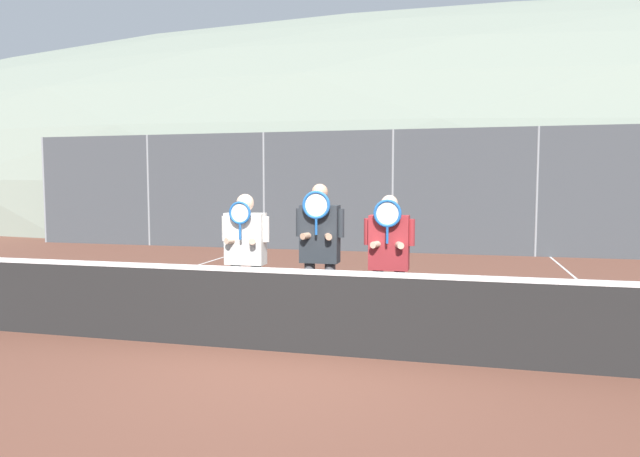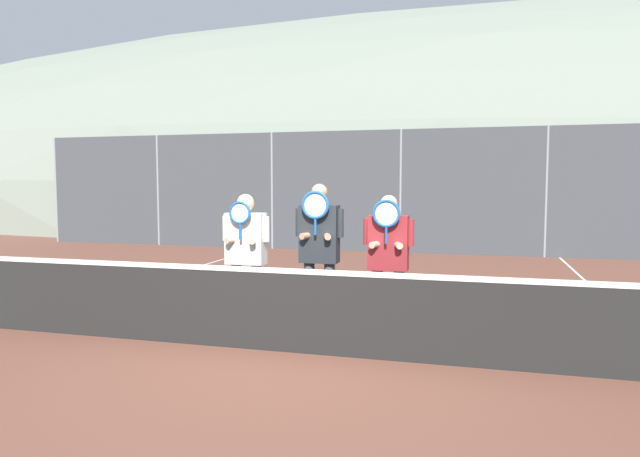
{
  "view_description": "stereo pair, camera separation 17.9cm",
  "coord_description": "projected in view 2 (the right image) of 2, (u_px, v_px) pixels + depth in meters",
  "views": [
    {
      "loc": [
        1.76,
        -5.8,
        1.84
      ],
      "look_at": [
        0.06,
        1.06,
        1.27
      ],
      "focal_mm": 32.0,
      "sensor_mm": 36.0,
      "label": 1
    },
    {
      "loc": [
        1.93,
        -5.76,
        1.84
      ],
      "look_at": [
        0.06,
        1.06,
        1.27
      ],
      "focal_mm": 32.0,
      "sensor_mm": 36.0,
      "label": 2
    }
  ],
  "objects": [
    {
      "name": "player_center_right",
      "position": [
        388.0,
        254.0,
        6.69
      ],
      "size": [
        0.6,
        0.34,
        1.69
      ],
      "color": "black",
      "rests_on": "ground_plane"
    },
    {
      "name": "ground_plane",
      "position": [
        289.0,
        352.0,
        6.19
      ],
      "size": [
        120.0,
        120.0,
        0.0
      ],
      "primitive_type": "plane",
      "color": "brown"
    },
    {
      "name": "player_center_left",
      "position": [
        319.0,
        246.0,
        6.86
      ],
      "size": [
        0.6,
        0.34,
        1.83
      ],
      "color": "#56565B",
      "rests_on": "ground_plane"
    },
    {
      "name": "court_line_left_sideline",
      "position": [
        133.0,
        286.0,
        10.11
      ],
      "size": [
        0.05,
        16.0,
        0.01
      ],
      "primitive_type": "cube",
      "color": "white",
      "rests_on": "ground_plane"
    },
    {
      "name": "car_far_left",
      "position": [
        214.0,
        211.0,
        20.02
      ],
      "size": [
        4.18,
        1.98,
        1.66
      ],
      "color": "silver",
      "rests_on": "ground_plane"
    },
    {
      "name": "car_left_of_center",
      "position": [
        347.0,
        212.0,
        18.71
      ],
      "size": [
        4.42,
        2.06,
        1.72
      ],
      "color": "black",
      "rests_on": "ground_plane"
    },
    {
      "name": "court_line_right_sideline",
      "position": [
        621.0,
        313.0,
        8.03
      ],
      "size": [
        0.05,
        16.0,
        0.01
      ],
      "primitive_type": "cube",
      "color": "white",
      "rests_on": "ground_plane"
    },
    {
      "name": "player_leftmost",
      "position": [
        246.0,
        248.0,
        7.16
      ],
      "size": [
        0.63,
        0.34,
        1.7
      ],
      "color": "black",
      "rests_on": "ground_plane"
    },
    {
      "name": "tennis_net",
      "position": [
        289.0,
        309.0,
        6.15
      ],
      "size": [
        10.58,
        0.09,
        1.02
      ],
      "color": "gray",
      "rests_on": "ground_plane"
    },
    {
      "name": "fence_back",
      "position": [
        400.0,
        191.0,
        14.91
      ],
      "size": [
        21.51,
        0.06,
        3.23
      ],
      "color": "gray",
      "rests_on": "ground_plane"
    },
    {
      "name": "clubhouse_building",
      "position": [
        381.0,
        181.0,
        22.35
      ],
      "size": [
        22.12,
        5.5,
        3.75
      ],
      "color": "beige",
      "rests_on": "ground_plane"
    },
    {
      "name": "hill_distant",
      "position": [
        455.0,
        202.0,
        53.66
      ],
      "size": [
        142.85,
        79.36,
        27.78
      ],
      "color": "gray",
      "rests_on": "ground_plane"
    },
    {
      "name": "car_center",
      "position": [
        509.0,
        215.0,
        17.31
      ],
      "size": [
        4.68,
        1.92,
        1.68
      ],
      "color": "#B2B7BC",
      "rests_on": "ground_plane"
    }
  ]
}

